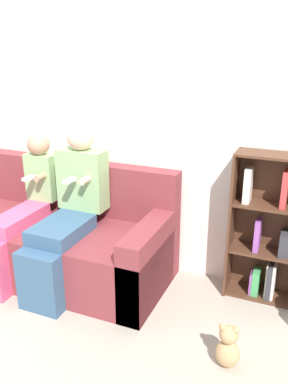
% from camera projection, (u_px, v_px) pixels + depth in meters
% --- Properties ---
extents(ground_plane, '(14.00, 14.00, 0.00)m').
position_uv_depth(ground_plane, '(26.00, 305.00, 2.99)').
color(ground_plane, '#9E9384').
extents(back_wall, '(10.00, 0.06, 2.55)m').
position_uv_depth(back_wall, '(85.00, 112.00, 3.39)').
color(back_wall, silver).
rests_on(back_wall, ground_plane).
extents(couch, '(2.09, 0.83, 0.89)m').
position_uv_depth(couch, '(47.00, 237.00, 3.39)').
color(couch, maroon).
rests_on(couch, ground_plane).
extents(adult_seated, '(0.39, 0.80, 1.24)m').
position_uv_depth(adult_seated, '(68.00, 208.00, 3.08)').
color(adult_seated, '#335170').
rests_on(adult_seated, ground_plane).
extents(child_seated, '(0.26, 0.82, 1.13)m').
position_uv_depth(child_seated, '(22.00, 209.00, 3.23)').
color(child_seated, '#DB4C75').
rests_on(child_seated, ground_plane).
extents(bookshelf, '(0.53, 0.25, 1.11)m').
position_uv_depth(bookshelf, '(268.00, 234.00, 2.96)').
color(bookshelf, '#4C2D1E').
rests_on(bookshelf, ground_plane).
extents(teddy_bear, '(0.14, 0.12, 0.29)m').
position_uv_depth(teddy_bear, '(228.00, 347.00, 2.38)').
color(teddy_bear, tan).
rests_on(teddy_bear, ground_plane).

